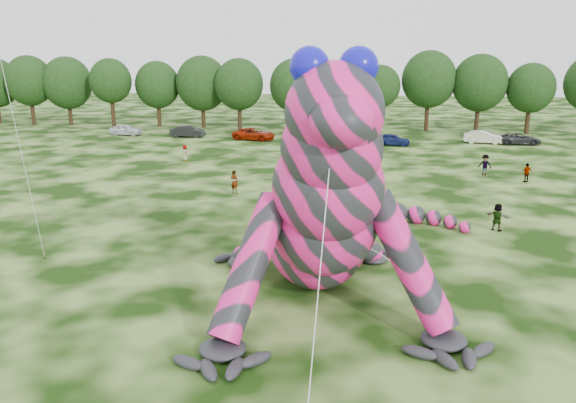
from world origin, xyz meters
The scene contains 27 objects.
ground centered at (0.00, 0.00, 0.00)m, with size 240.00×240.00×0.00m, color #16330A.
inflatable_gecko centered at (-3.26, 6.79, 5.35)m, with size 18.01×21.39×10.69m, color #F21E84, non-canonical shape.
tree_1 centered at (-48.36, 58.05, 4.90)m, with size 6.74×6.07×9.81m, color black, non-canonical shape.
tree_2 centered at (-43.02, 58.76, 4.82)m, with size 7.04×6.34×9.64m, color black, non-canonical shape.
tree_3 centered at (-35.72, 57.07, 4.72)m, with size 5.81×5.23×9.44m, color black, non-canonical shape.
tree_4 centered at (-29.64, 58.71, 4.53)m, with size 6.22×5.60×9.06m, color black, non-canonical shape.
tree_5 centered at (-23.12, 58.44, 4.90)m, with size 7.16×6.44×9.80m, color black, non-canonical shape.
tree_6 centered at (-17.56, 56.68, 4.75)m, with size 6.52×5.86×9.49m, color black, non-canonical shape.
tree_7 centered at (-10.08, 56.80, 4.74)m, with size 6.68×6.01×9.48m, color black, non-canonical shape.
tree_8 centered at (-4.22, 56.99, 4.47)m, with size 6.14×5.53×8.94m, color black, non-canonical shape.
tree_9 centered at (1.06, 57.35, 4.34)m, with size 5.27×4.74×8.68m, color black, non-canonical shape.
tree_10 centered at (7.40, 58.58, 5.25)m, with size 7.09×6.38×10.50m, color black, non-canonical shape.
tree_11 centered at (13.79, 58.20, 5.03)m, with size 7.01×6.31×10.07m, color black, non-canonical shape.
tree_12 centered at (20.01, 57.74, 4.49)m, with size 5.99×5.39×8.97m, color black, non-canonical shape.
car_0 centered at (-30.85, 49.81, 0.70)m, with size 1.65×4.09×1.39m, color silver.
car_1 centered at (-22.59, 49.24, 0.71)m, with size 1.50×4.30×1.42m, color black.
car_2 centered at (-13.96, 48.04, 0.72)m, with size 2.38×5.16×1.43m, color #8C1803.
car_3 centered at (-6.94, 48.57, 0.73)m, with size 2.03×5.00×1.45m, color #B2B6BC.
car_4 centered at (2.37, 46.23, 0.68)m, with size 1.60×3.97×1.35m, color navy.
car_5 centered at (12.89, 48.98, 0.73)m, with size 1.54×4.42×1.45m, color beige.
car_6 centered at (16.94, 48.80, 0.63)m, with size 2.11×4.57×1.27m, color #29292C.
spectator_1 centered at (-5.21, 24.34, 0.78)m, with size 0.76×0.59×1.57m, color gray.
spectator_3 centered at (12.37, 28.99, 0.79)m, with size 0.93×0.39×1.58m, color gray.
spectator_4 centered at (-18.21, 34.30, 0.78)m, with size 0.76×0.50×1.56m, color gray.
spectator_0 centered at (-10.53, 22.21, 0.90)m, with size 0.66×0.43×1.80m, color gray.
spectator_5 centered at (7.08, 15.44, 0.84)m, with size 1.56×0.50×1.68m, color gray.
spectator_2 centered at (9.50, 31.22, 0.91)m, with size 1.18×0.68×1.82m, color gray.
Camera 1 is at (-1.20, -18.04, 10.51)m, focal length 35.00 mm.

